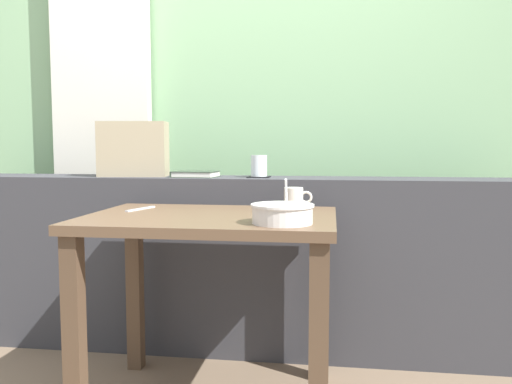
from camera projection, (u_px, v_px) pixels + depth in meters
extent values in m
cube|color=#8EBC89|center=(245.00, 67.00, 2.90)|extent=(4.80, 0.08, 2.80)
cube|color=silver|center=(101.00, 95.00, 2.93)|extent=(0.56, 0.06, 2.50)
cube|color=#38383D|center=(228.00, 263.00, 2.49)|extent=(2.80, 0.30, 0.82)
cube|color=brown|center=(74.00, 336.00, 1.73)|extent=(0.06, 0.06, 0.68)
cube|color=brown|center=(319.00, 349.00, 1.62)|extent=(0.06, 0.06, 0.68)
cube|color=brown|center=(135.00, 291.00, 2.27)|extent=(0.06, 0.06, 0.68)
cube|color=brown|center=(322.00, 299.00, 2.16)|extent=(0.06, 0.06, 0.68)
cube|color=brown|center=(211.00, 220.00, 1.91)|extent=(0.90, 0.64, 0.03)
cube|color=black|center=(259.00, 177.00, 2.42)|extent=(0.10, 0.10, 0.00)
cylinder|color=white|center=(259.00, 166.00, 2.42)|extent=(0.07, 0.07, 0.10)
cylinder|color=#BC3D51|center=(259.00, 167.00, 2.42)|extent=(0.07, 0.07, 0.08)
cube|color=#334233|center=(196.00, 177.00, 2.46)|extent=(0.21, 0.17, 0.00)
cube|color=silver|center=(196.00, 174.00, 2.46)|extent=(0.20, 0.17, 0.02)
cube|color=#334233|center=(196.00, 171.00, 2.46)|extent=(0.21, 0.17, 0.00)
cube|color=#334233|center=(176.00, 174.00, 2.48)|extent=(0.02, 0.16, 0.03)
cube|color=tan|center=(133.00, 149.00, 2.51)|extent=(0.34, 0.18, 0.26)
cylinder|color=silver|center=(282.00, 214.00, 1.70)|extent=(0.20, 0.20, 0.06)
cylinder|color=silver|center=(282.00, 205.00, 1.70)|extent=(0.21, 0.21, 0.01)
cylinder|color=brown|center=(282.00, 217.00, 1.70)|extent=(0.17, 0.17, 0.04)
cylinder|color=silver|center=(287.00, 199.00, 1.72)|extent=(0.01, 0.11, 0.14)
ellipsoid|color=silver|center=(287.00, 211.00, 1.74)|extent=(0.03, 0.05, 0.01)
cube|color=silver|center=(140.00, 209.00, 2.07)|extent=(0.07, 0.17, 0.01)
cylinder|color=silver|center=(294.00, 198.00, 2.10)|extent=(0.08, 0.08, 0.08)
torus|color=silver|center=(306.00, 197.00, 2.09)|extent=(0.05, 0.01, 0.05)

